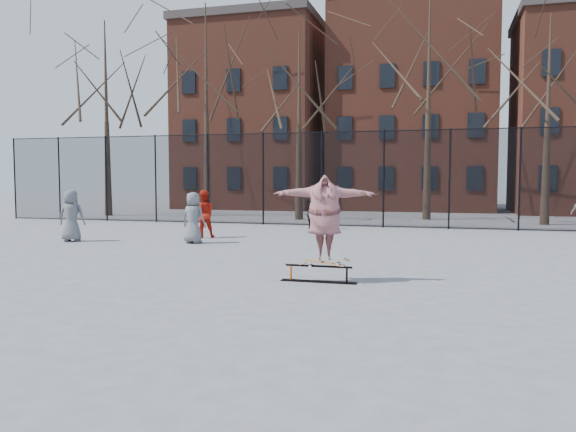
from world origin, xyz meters
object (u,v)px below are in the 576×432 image
(skateboard, at_px, (325,263))
(bystander_red, at_px, (203,214))
(bystander_grey, at_px, (71,216))
(bystander_extra, at_px, (193,218))
(skate_rail, at_px, (318,275))
(skater, at_px, (325,218))
(bystander_black, at_px, (313,208))

(skateboard, xyz_separation_m, bystander_red, (-5.71, 6.89, 0.43))
(bystander_grey, relative_size, bystander_extra, 1.04)
(skate_rail, xyz_separation_m, skater, (0.12, 0.00, 1.15))
(bystander_extra, bearing_deg, skater, 140.57)
(bystander_black, distance_m, bystander_extra, 6.19)
(bystander_grey, distance_m, bystander_red, 4.23)
(bystander_black, xyz_separation_m, bystander_extra, (-2.52, -5.65, -0.05))
(skate_rail, xyz_separation_m, bystander_black, (-2.67, 10.94, 0.72))
(skater, relative_size, bystander_extra, 1.28)
(bystander_grey, bearing_deg, bystander_black, -152.56)
(bystander_extra, bearing_deg, bystander_grey, 13.96)
(skateboard, xyz_separation_m, skater, (0.00, 0.00, 0.89))
(skate_rail, height_order, bystander_grey, bystander_grey)
(skate_rail, xyz_separation_m, bystander_grey, (-9.20, 4.68, 0.70))
(skate_rail, xyz_separation_m, bystander_red, (-5.58, 6.89, 0.68))
(skater, bearing_deg, skateboard, 0.00)
(skate_rail, relative_size, bystander_extra, 0.95)
(bystander_extra, bearing_deg, skate_rail, 139.90)
(skater, xyz_separation_m, bystander_black, (-2.80, 10.94, -0.43))
(skater, height_order, bystander_extra, skater)
(bystander_grey, bearing_deg, bystander_extra, 172.22)
(skate_rail, bearing_deg, bystander_black, 103.74)
(skate_rail, relative_size, bystander_red, 0.94)
(skate_rail, height_order, bystander_red, bystander_red)
(skater, relative_size, bystander_black, 1.21)
(skate_rail, relative_size, bystander_black, 0.90)
(skateboard, distance_m, bystander_red, 8.95)
(bystander_black, bearing_deg, bystander_red, 74.74)
(bystander_grey, bearing_deg, skater, 136.98)
(skateboard, relative_size, bystander_red, 0.53)
(skateboard, distance_m, skater, 0.89)
(bystander_red, bearing_deg, skate_rail, 98.72)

